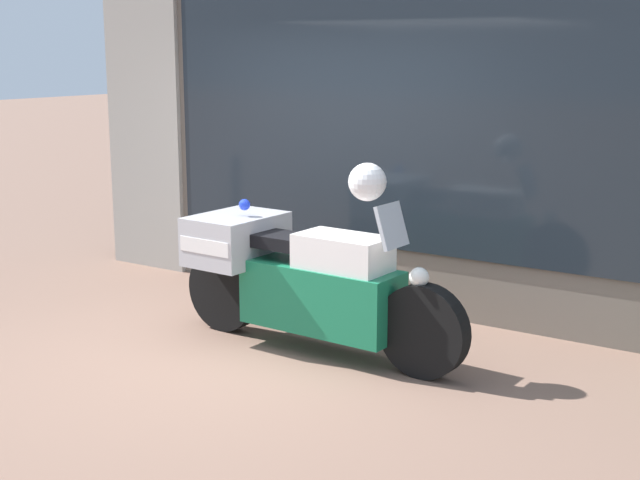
# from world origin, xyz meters

# --- Properties ---
(ground_plane) EXTENTS (60.00, 60.00, 0.00)m
(ground_plane) POSITION_xyz_m (0.00, 0.00, 0.00)
(ground_plane) COLOR #7A5B4C
(shop_building) EXTENTS (5.95, 0.55, 3.93)m
(shop_building) POSITION_xyz_m (-0.43, 2.00, 1.97)
(shop_building) COLOR #6B6056
(shop_building) RESTS_ON ground
(window_display) EXTENTS (4.53, 0.30, 2.01)m
(window_display) POSITION_xyz_m (0.41, 2.03, 0.48)
(window_display) COLOR slate
(window_display) RESTS_ON ground
(paramedic_motorcycle) EXTENTS (2.51, 0.77, 1.20)m
(paramedic_motorcycle) POSITION_xyz_m (0.31, 0.51, 0.57)
(paramedic_motorcycle) COLOR black
(paramedic_motorcycle) RESTS_ON ground
(white_helmet) EXTENTS (0.27, 0.27, 0.27)m
(white_helmet) POSITION_xyz_m (0.94, 0.48, 1.33)
(white_helmet) COLOR white
(white_helmet) RESTS_ON paramedic_motorcycle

